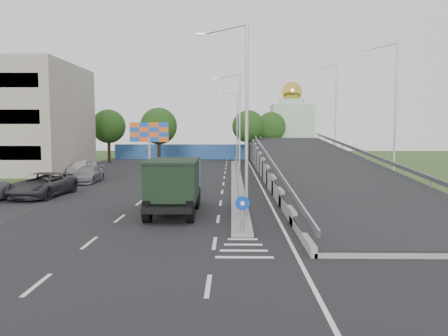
{
  "coord_description": "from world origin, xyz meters",
  "views": [
    {
      "loc": [
        -0.49,
        -17.0,
        4.83
      ],
      "look_at": [
        -1.0,
        12.34,
        2.2
      ],
      "focal_mm": 35.0,
      "sensor_mm": 36.0,
      "label": 1
    }
  ],
  "objects_px": {
    "lamp_post_mid": "(238,119)",
    "parked_car_c": "(42,185)",
    "dump_truck": "(175,183)",
    "parked_car_d": "(87,175)",
    "church": "(291,126)",
    "parked_car_e": "(82,167)",
    "lamp_post_near": "(243,110)",
    "lamp_post_far": "(236,122)",
    "sign_bollard": "(242,214)",
    "billboard": "(149,135)"
  },
  "relations": [
    {
      "from": "lamp_post_far",
      "to": "sign_bollard",
      "type": "bearing_deg",
      "value": -90.14
    },
    {
      "from": "billboard",
      "to": "parked_car_c",
      "type": "distance_m",
      "value": 15.58
    },
    {
      "from": "parked_car_c",
      "to": "parked_car_d",
      "type": "xyz_separation_m",
      "value": [
        0.51,
        8.19,
        -0.12
      ]
    },
    {
      "from": "parked_car_c",
      "to": "parked_car_e",
      "type": "xyz_separation_m",
      "value": [
        -2.8,
        16.38,
        -0.1
      ]
    },
    {
      "from": "church",
      "to": "dump_truck",
      "type": "bearing_deg",
      "value": -104.79
    },
    {
      "from": "parked_car_d",
      "to": "sign_bollard",
      "type": "bearing_deg",
      "value": -56.47
    },
    {
      "from": "sign_bollard",
      "to": "billboard",
      "type": "xyz_separation_m",
      "value": [
        -9.0,
        25.83,
        3.15
      ]
    },
    {
      "from": "parked_car_c",
      "to": "parked_car_d",
      "type": "distance_m",
      "value": 8.21
    },
    {
      "from": "billboard",
      "to": "parked_car_d",
      "type": "xyz_separation_m",
      "value": [
        -4.47,
        -6.19,
        -3.45
      ]
    },
    {
      "from": "billboard",
      "to": "dump_truck",
      "type": "xyz_separation_m",
      "value": [
        5.24,
        -20.1,
        -2.45
      ]
    },
    {
      "from": "lamp_post_mid",
      "to": "dump_truck",
      "type": "distance_m",
      "value": 18.96
    },
    {
      "from": "church",
      "to": "parked_car_e",
      "type": "relative_size",
      "value": 3.12
    },
    {
      "from": "lamp_post_far",
      "to": "dump_truck",
      "type": "bearing_deg",
      "value": -95.8
    },
    {
      "from": "dump_truck",
      "to": "parked_car_d",
      "type": "height_order",
      "value": "dump_truck"
    },
    {
      "from": "lamp_post_mid",
      "to": "lamp_post_far",
      "type": "bearing_deg",
      "value": 90.0
    },
    {
      "from": "lamp_post_near",
      "to": "dump_truck",
      "type": "xyz_separation_m",
      "value": [
        -3.87,
        1.9,
        -4.08
      ]
    },
    {
      "from": "billboard",
      "to": "lamp_post_mid",
      "type": "bearing_deg",
      "value": -12.38
    },
    {
      "from": "church",
      "to": "parked_car_d",
      "type": "distance_m",
      "value": 45.06
    },
    {
      "from": "parked_car_e",
      "to": "sign_bollard",
      "type": "bearing_deg",
      "value": -50.79
    },
    {
      "from": "church",
      "to": "parked_car_d",
      "type": "height_order",
      "value": "church"
    },
    {
      "from": "lamp_post_mid",
      "to": "billboard",
      "type": "xyz_separation_m",
      "value": [
        -9.11,
        2.0,
        -1.62
      ]
    },
    {
      "from": "parked_car_c",
      "to": "parked_car_e",
      "type": "distance_m",
      "value": 16.62
    },
    {
      "from": "church",
      "to": "parked_car_e",
      "type": "bearing_deg",
      "value": -131.75
    },
    {
      "from": "church",
      "to": "parked_car_e",
      "type": "xyz_separation_m",
      "value": [
        -26.78,
        -30.0,
        -4.56
      ]
    },
    {
      "from": "sign_bollard",
      "to": "parked_car_c",
      "type": "xyz_separation_m",
      "value": [
        -13.98,
        11.44,
        -0.18
      ]
    },
    {
      "from": "dump_truck",
      "to": "parked_car_d",
      "type": "relative_size",
      "value": 1.41
    },
    {
      "from": "lamp_post_mid",
      "to": "parked_car_c",
      "type": "bearing_deg",
      "value": -138.69
    },
    {
      "from": "sign_bollard",
      "to": "church",
      "type": "relative_size",
      "value": 0.12
    },
    {
      "from": "lamp_post_near",
      "to": "lamp_post_mid",
      "type": "height_order",
      "value": "same"
    },
    {
      "from": "lamp_post_near",
      "to": "lamp_post_mid",
      "type": "distance_m",
      "value": 20.0
    },
    {
      "from": "sign_bollard",
      "to": "dump_truck",
      "type": "height_order",
      "value": "dump_truck"
    },
    {
      "from": "lamp_post_mid",
      "to": "church",
      "type": "relative_size",
      "value": 0.73
    },
    {
      "from": "sign_bollard",
      "to": "parked_car_d",
      "type": "height_order",
      "value": "sign_bollard"
    },
    {
      "from": "sign_bollard",
      "to": "parked_car_e",
      "type": "relative_size",
      "value": 0.38
    },
    {
      "from": "sign_bollard",
      "to": "parked_car_d",
      "type": "xyz_separation_m",
      "value": [
        -13.47,
        19.64,
        -0.3
      ]
    },
    {
      "from": "church",
      "to": "dump_truck",
      "type": "height_order",
      "value": "church"
    },
    {
      "from": "lamp_post_near",
      "to": "lamp_post_far",
      "type": "height_order",
      "value": "same"
    },
    {
      "from": "lamp_post_near",
      "to": "parked_car_d",
      "type": "bearing_deg",
      "value": 130.66
    },
    {
      "from": "dump_truck",
      "to": "parked_car_c",
      "type": "xyz_separation_m",
      "value": [
        -10.22,
        5.72,
        -0.88
      ]
    },
    {
      "from": "parked_car_c",
      "to": "lamp_post_far",
      "type": "bearing_deg",
      "value": 71.87
    },
    {
      "from": "billboard",
      "to": "parked_car_c",
      "type": "relative_size",
      "value": 0.89
    },
    {
      "from": "lamp_post_near",
      "to": "parked_car_d",
      "type": "relative_size",
      "value": 2.0
    },
    {
      "from": "lamp_post_near",
      "to": "parked_car_c",
      "type": "height_order",
      "value": "lamp_post_near"
    },
    {
      "from": "sign_bollard",
      "to": "lamp_post_far",
      "type": "height_order",
      "value": "lamp_post_far"
    },
    {
      "from": "sign_bollard",
      "to": "church",
      "type": "xyz_separation_m",
      "value": [
        10.0,
        57.83,
        4.28
      ]
    },
    {
      "from": "dump_truck",
      "to": "parked_car_d",
      "type": "bearing_deg",
      "value": 124.17
    },
    {
      "from": "sign_bollard",
      "to": "parked_car_c",
      "type": "distance_m",
      "value": 18.07
    },
    {
      "from": "billboard",
      "to": "parked_car_e",
      "type": "height_order",
      "value": "billboard"
    },
    {
      "from": "billboard",
      "to": "parked_car_e",
      "type": "relative_size",
      "value": 1.24
    },
    {
      "from": "lamp_post_near",
      "to": "church",
      "type": "relative_size",
      "value": 0.73
    }
  ]
}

